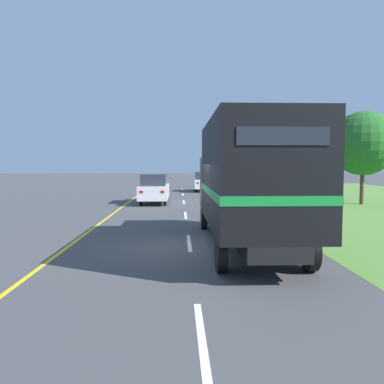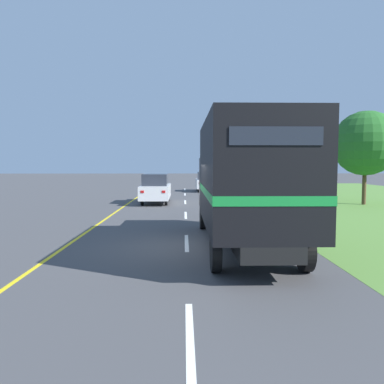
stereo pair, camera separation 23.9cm
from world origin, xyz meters
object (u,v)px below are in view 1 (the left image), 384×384
Objects in this scene: lead_car_white at (154,188)px; highway_sign at (307,180)px; roadside_tree_near at (363,143)px; delineator_post at (304,217)px; horse_trailer_truck at (248,180)px; lead_car_white_ahead at (203,181)px; roadside_tree_mid at (296,160)px.

highway_sign reaches higher than lead_car_white.
roadside_tree_near is 11.89m from delineator_post.
lead_car_white is 4.76× the size of delineator_post.
highway_sign is (4.17, 6.95, -0.25)m from horse_trailer_truck.
roadside_tree_near is (9.57, 12.36, 1.80)m from horse_trailer_truck.
lead_car_white_ahead is 15.48m from roadside_tree_near.
roadside_tree_mid reaches higher than lead_car_white.
roadside_tree_near reaches higher than lead_car_white_ahead.
lead_car_white is (-3.62, 13.44, -1.07)m from horse_trailer_truck.
delineator_post is (-5.07, -17.30, -2.39)m from roadside_tree_mid.
delineator_post is at bearing -106.34° from roadside_tree_mid.
horse_trailer_truck is 13.96m from lead_car_white.
lead_car_white is 11.63m from lead_car_white_ahead.
roadside_tree_near is at bearing 52.26° from horse_trailer_truck.
roadside_tree_near is 1.32× the size of roadside_tree_mid.
lead_car_white_ahead is at bearing 152.65° from roadside_tree_mid.
lead_car_white_ahead is at bearing 127.67° from roadside_tree_near.
roadside_tree_mid is at bearing 73.66° from delineator_post.
highway_sign reaches higher than delineator_post.
roadside_tree_mid is (3.68, 13.53, 1.11)m from highway_sign.
horse_trailer_truck is at bearing -74.93° from lead_car_white.
horse_trailer_truck is at bearing -127.74° from roadside_tree_near.
roadside_tree_mid is at bearing -27.35° from lead_car_white_ahead.
lead_car_white reaches higher than delineator_post.
delineator_post is (-1.39, -3.77, -1.28)m from highway_sign.
horse_trailer_truck is 1.80× the size of roadside_tree_mid.
roadside_tree_mid is at bearing 101.96° from roadside_tree_near.
roadside_tree_near is 6.16× the size of delineator_post.
horse_trailer_truck is at bearing -131.14° from delineator_post.
roadside_tree_mid is at bearing 31.54° from lead_car_white.
roadside_tree_near is (13.19, -1.08, 2.87)m from lead_car_white.
lead_car_white is 0.77× the size of roadside_tree_near.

